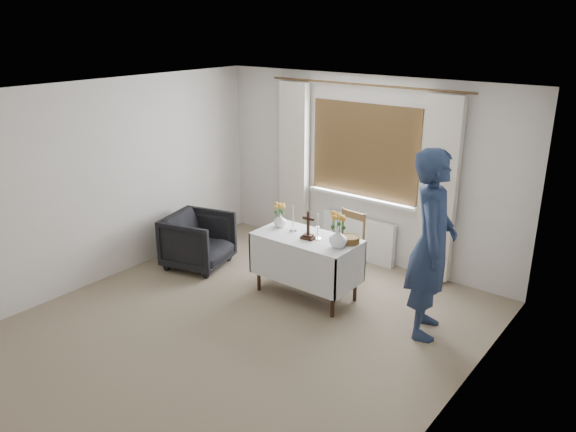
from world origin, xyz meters
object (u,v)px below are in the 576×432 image
(altar_table, at_px, (306,267))
(wooden_cross, at_px, (308,225))
(person, at_px, (432,244))
(flower_vase_right, at_px, (338,238))
(wooden_chair, at_px, (344,246))
(armchair, at_px, (198,241))
(flower_vase_left, at_px, (280,220))

(altar_table, distance_m, wooden_cross, 0.55)
(person, relative_size, flower_vase_right, 9.28)
(altar_table, relative_size, wooden_chair, 1.44)
(wooden_chair, relative_size, flower_vase_right, 4.01)
(wooden_chair, bearing_deg, wooden_cross, -85.87)
(altar_table, height_order, flower_vase_right, flower_vase_right)
(armchair, distance_m, wooden_cross, 1.80)
(altar_table, bearing_deg, flower_vase_left, 170.73)
(wooden_cross, height_order, flower_vase_right, wooden_cross)
(wooden_chair, bearing_deg, flower_vase_left, -123.49)
(altar_table, bearing_deg, person, 4.76)
(armchair, xyz_separation_m, wooden_cross, (1.70, 0.14, 0.57))
(wooden_cross, bearing_deg, person, -0.43)
(flower_vase_left, bearing_deg, armchair, -168.09)
(wooden_chair, height_order, armchair, wooden_chair)
(person, xyz_separation_m, flower_vase_right, (-1.02, -0.16, -0.13))
(wooden_chair, height_order, person, person)
(person, bearing_deg, flower_vase_left, 71.70)
(wooden_chair, xyz_separation_m, wooden_cross, (-0.03, -0.75, 0.50))
(flower_vase_right, bearing_deg, wooden_cross, 179.87)
(armchair, xyz_separation_m, person, (3.13, 0.30, 0.64))
(wooden_chair, xyz_separation_m, armchair, (-1.73, -0.89, -0.07))
(flower_vase_left, distance_m, flower_vase_right, 0.92)
(altar_table, relative_size, armchair, 1.56)
(flower_vase_left, height_order, flower_vase_right, flower_vase_right)
(person, bearing_deg, wooden_chair, 47.36)
(armchair, relative_size, flower_vase_left, 4.80)
(flower_vase_right, bearing_deg, altar_table, 174.94)
(wooden_chair, height_order, wooden_cross, wooden_cross)
(flower_vase_right, bearing_deg, armchair, -176.25)
(armchair, height_order, person, person)
(flower_vase_right, bearing_deg, person, 9.11)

